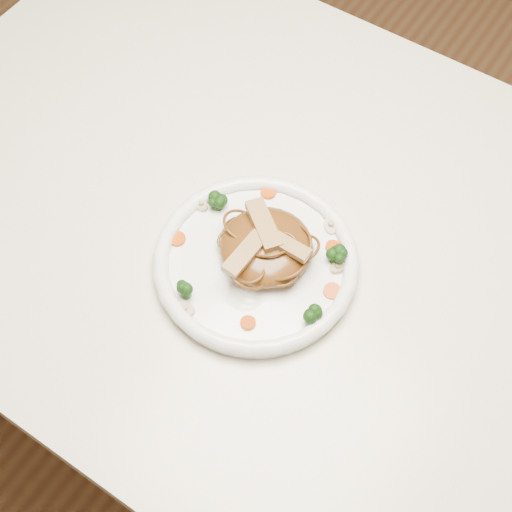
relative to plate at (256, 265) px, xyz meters
The scene contains 20 objects.
ground 0.76m from the plate, 91.65° to the left, with size 4.00×4.00×0.00m, color brown.
table 0.13m from the plate, 91.65° to the left, with size 1.20×0.80×0.75m.
plate is the anchor object (origin of this frame).
noodle_mound 0.03m from the plate, 75.69° to the left, with size 0.12×0.12×0.04m, color brown.
chicken_a 0.06m from the plate, 33.50° to the left, with size 0.06×0.02×0.01m, color tan.
chicken_b 0.06m from the plate, 105.84° to the left, with size 0.07×0.02×0.01m, color tan.
chicken_c 0.05m from the plate, 104.74° to the right, with size 0.07×0.02×0.01m, color tan.
broccoli_0 0.10m from the plate, 33.82° to the left, with size 0.02×0.02×0.03m, color #11340A, non-canonical shape.
broccoli_1 0.10m from the plate, 155.23° to the left, with size 0.03×0.03×0.03m, color #11340A, non-canonical shape.
broccoli_2 0.10m from the plate, 117.33° to the right, with size 0.03×0.03×0.03m, color #11340A, non-canonical shape.
broccoli_3 0.11m from the plate, 16.58° to the right, with size 0.03×0.03×0.03m, color #11340A, non-canonical shape.
carrot_0 0.10m from the plate, 45.28° to the left, with size 0.02×0.02×0.01m, color #ED5408.
carrot_1 0.11m from the plate, 164.08° to the right, with size 0.02×0.02×0.01m, color #ED5408.
carrot_2 0.10m from the plate, ahead, with size 0.02×0.02×0.01m, color #ED5408.
carrot_3 0.11m from the plate, 114.73° to the left, with size 0.02×0.02×0.01m, color #ED5408.
carrot_4 0.09m from the plate, 62.82° to the right, with size 0.02×0.02×0.01m, color #ED5408.
mushroom_0 0.11m from the plate, 108.27° to the right, with size 0.03×0.03×0.01m, color beige.
mushroom_1 0.10m from the plate, 27.74° to the left, with size 0.02×0.02×0.01m, color beige.
mushroom_2 0.11m from the plate, 164.18° to the left, with size 0.02×0.02×0.01m, color beige.
mushroom_3 0.11m from the plate, 61.90° to the left, with size 0.03×0.03×0.01m, color beige.
Camera 1 is at (0.26, -0.46, 1.56)m, focal length 50.75 mm.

